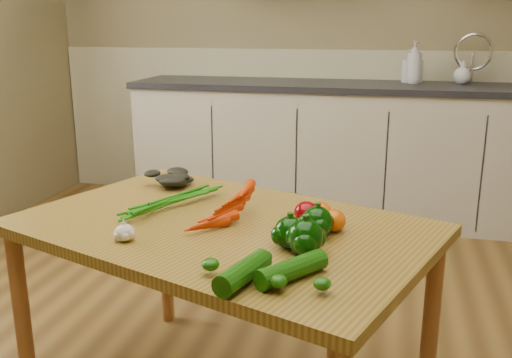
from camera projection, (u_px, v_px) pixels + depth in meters
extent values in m
cube|color=#8B7D53|center=(325.00, 20.00, 3.97)|extent=(4.00, 0.02, 2.60)
cube|color=beige|center=(321.00, 127.00, 4.15)|extent=(3.98, 0.03, 1.10)
cube|color=#BAB29B|center=(344.00, 153.00, 3.86)|extent=(2.80, 0.60, 0.86)
cube|color=#28282D|center=(347.00, 86.00, 3.74)|extent=(2.84, 0.64, 0.04)
cube|color=#99999E|center=(473.00, 96.00, 3.57)|extent=(0.55, 0.42, 0.10)
cylinder|color=silver|center=(472.00, 64.00, 3.69)|extent=(0.02, 0.02, 0.24)
cube|color=olive|center=(222.00, 229.00, 1.79)|extent=(1.46, 1.19, 0.04)
cylinder|color=#995D2C|center=(23.00, 321.00, 1.90)|extent=(0.05, 0.05, 0.64)
cylinder|color=#995D2C|center=(166.00, 253.00, 2.47)|extent=(0.05, 0.05, 0.64)
cylinder|color=#995D2C|center=(430.00, 329.00, 1.85)|extent=(0.05, 0.05, 0.64)
imported|color=silver|center=(414.00, 62.00, 3.68)|extent=(0.14, 0.14, 0.27)
imported|color=silver|center=(413.00, 66.00, 3.72)|extent=(0.14, 0.14, 0.22)
imported|color=silver|center=(463.00, 72.00, 3.67)|extent=(0.15, 0.15, 0.14)
ellipsoid|color=white|center=(124.00, 233.00, 1.63)|extent=(0.06, 0.06, 0.05)
sphere|color=black|center=(290.00, 233.00, 1.58)|extent=(0.09, 0.09, 0.09)
sphere|color=black|center=(317.00, 222.00, 1.66)|extent=(0.09, 0.09, 0.09)
sphere|color=black|center=(305.00, 237.00, 1.53)|extent=(0.10, 0.10, 0.10)
ellipsoid|color=#810206|center=(306.00, 213.00, 1.77)|extent=(0.08, 0.08, 0.07)
ellipsoid|color=#DB5605|center=(320.00, 213.00, 1.78)|extent=(0.07, 0.07, 0.07)
ellipsoid|color=#DB5605|center=(334.00, 221.00, 1.71)|extent=(0.07, 0.07, 0.07)
cylinder|color=#104707|center=(292.00, 269.00, 1.39)|extent=(0.16, 0.20, 0.05)
cylinder|color=#104707|center=(243.00, 272.00, 1.37)|extent=(0.11, 0.20, 0.06)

